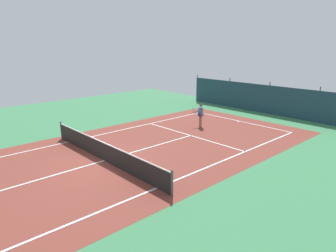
{
  "coord_description": "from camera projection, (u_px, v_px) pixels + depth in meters",
  "views": [
    {
      "loc": [
        12.76,
        -7.35,
        5.76
      ],
      "look_at": [
        -0.32,
        4.7,
        0.9
      ],
      "focal_mm": 32.33,
      "sensor_mm": 36.0,
      "label": 1
    }
  ],
  "objects": [
    {
      "name": "court_surface",
      "position": [
        104.0,
        161.0,
        15.38
      ],
      "size": [
        11.02,
        26.6,
        0.01
      ],
      "color": "brown",
      "rests_on": "ground"
    },
    {
      "name": "parked_car",
      "position": [
        255.0,
        95.0,
        29.87
      ],
      "size": [
        2.41,
        4.39,
        1.68
      ],
      "rotation": [
        0.0,
        0.0,
        -0.13
      ],
      "color": "silver",
      "rests_on": "ground"
    },
    {
      "name": "tennis_player",
      "position": [
        200.0,
        113.0,
        21.46
      ],
      "size": [
        0.84,
        0.65,
        1.64
      ],
      "rotation": [
        0.0,
        0.0,
        2.75
      ],
      "color": "#9E7051",
      "rests_on": "ground"
    },
    {
      "name": "tennis_net",
      "position": [
        104.0,
        151.0,
        15.24
      ],
      "size": [
        10.12,
        0.1,
        1.1
      ],
      "color": "black",
      "rests_on": "ground"
    },
    {
      "name": "back_fence",
      "position": [
        271.0,
        105.0,
        25.91
      ],
      "size": [
        16.3,
        0.98,
        2.7
      ],
      "color": "#1E3D4C",
      "rests_on": "ground"
    },
    {
      "name": "ground_plane",
      "position": [
        104.0,
        161.0,
        15.38
      ],
      "size": [
        36.0,
        36.0,
        0.0
      ],
      "primitive_type": "plane",
      "color": "#387A4C"
    },
    {
      "name": "tennis_ball_near_player",
      "position": [
        243.0,
        133.0,
        19.92
      ],
      "size": [
        0.07,
        0.07,
        0.07
      ],
      "primitive_type": "sphere",
      "color": "#CCDB33",
      "rests_on": "ground"
    },
    {
      "name": "tennis_ball_midcourt",
      "position": [
        151.0,
        162.0,
        15.15
      ],
      "size": [
        0.07,
        0.07,
        0.07
      ],
      "primitive_type": "sphere",
      "color": "#CCDB33",
      "rests_on": "ground"
    }
  ]
}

